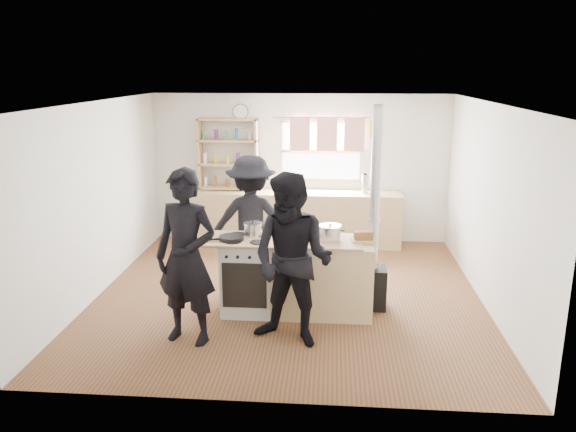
# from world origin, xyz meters

# --- Properties ---
(ground) EXTENTS (5.00, 5.00, 0.01)m
(ground) POSITION_xyz_m (0.00, 0.00, -0.01)
(ground) COLOR brown
(ground) RESTS_ON ground
(back_counter) EXTENTS (3.40, 0.55, 0.90)m
(back_counter) POSITION_xyz_m (0.00, 2.22, 0.45)
(back_counter) COLOR tan
(back_counter) RESTS_ON ground
(shelving_unit) EXTENTS (1.00, 0.28, 1.20)m
(shelving_unit) POSITION_xyz_m (-1.20, 2.34, 1.51)
(shelving_unit) COLOR tan
(shelving_unit) RESTS_ON back_counter
(thermos) EXTENTS (0.10, 0.10, 0.31)m
(thermos) POSITION_xyz_m (1.09, 2.22, 1.06)
(thermos) COLOR silver
(thermos) RESTS_ON back_counter
(cooking_island) EXTENTS (1.97, 0.64, 0.93)m
(cooking_island) POSITION_xyz_m (0.14, -0.55, 0.47)
(cooking_island) COLOR silver
(cooking_island) RESTS_ON ground
(skillet_greens) EXTENTS (0.38, 0.38, 0.05)m
(skillet_greens) POSITION_xyz_m (-0.63, -0.62, 0.96)
(skillet_greens) COLOR black
(skillet_greens) RESTS_ON cooking_island
(roast_tray) EXTENTS (0.41, 0.34, 0.07)m
(roast_tray) POSITION_xyz_m (0.13, -0.50, 0.97)
(roast_tray) COLOR silver
(roast_tray) RESTS_ON cooking_island
(stockpot_stove) EXTENTS (0.22, 0.22, 0.18)m
(stockpot_stove) POSITION_xyz_m (-0.40, -0.42, 1.01)
(stockpot_stove) COLOR silver
(stockpot_stove) RESTS_ON cooking_island
(stockpot_counter) EXTENTS (0.27, 0.27, 0.20)m
(stockpot_counter) POSITION_xyz_m (0.53, -0.53, 1.02)
(stockpot_counter) COLOR silver
(stockpot_counter) RESTS_ON cooking_island
(bread_board) EXTENTS (0.30, 0.23, 0.12)m
(bread_board) POSITION_xyz_m (0.93, -0.53, 0.98)
(bread_board) COLOR tan
(bread_board) RESTS_ON cooking_island
(flue_heater) EXTENTS (0.35, 0.35, 2.50)m
(flue_heater) POSITION_xyz_m (1.06, -0.32, 0.65)
(flue_heater) COLOR black
(flue_heater) RESTS_ON ground
(person_near_left) EXTENTS (0.79, 0.62, 1.92)m
(person_near_left) POSITION_xyz_m (-0.98, -1.37, 0.96)
(person_near_left) COLOR black
(person_near_left) RESTS_ON ground
(person_near_right) EXTENTS (1.10, 0.98, 1.88)m
(person_near_right) POSITION_xyz_m (0.15, -1.33, 0.94)
(person_near_right) COLOR black
(person_near_right) RESTS_ON ground
(person_far) EXTENTS (1.20, 0.74, 1.79)m
(person_far) POSITION_xyz_m (-0.53, 0.35, 0.90)
(person_far) COLOR black
(person_far) RESTS_ON ground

